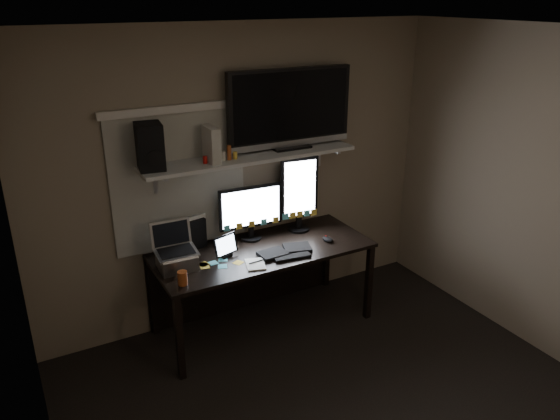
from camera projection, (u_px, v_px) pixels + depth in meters
ceiling at (391, 35)px, 2.67m from camera, size 3.60×3.60×0.00m
back_wall at (242, 176)px, 4.60m from camera, size 3.60×0.00×3.60m
left_wall at (38, 355)px, 2.33m from camera, size 0.00×3.60×3.60m
window_blinds at (180, 181)px, 4.33m from camera, size 1.10×0.02×1.10m
desk at (257, 262)px, 4.66m from camera, size 1.80×0.75×0.73m
wall_shelf at (250, 157)px, 4.38m from camera, size 1.80×0.35×0.03m
monitor_landscape at (251, 213)px, 4.59m from camera, size 0.56×0.10×0.49m
monitor_portrait at (299, 194)px, 4.73m from camera, size 0.35×0.11×0.68m
keyboard at (285, 251)px, 4.43m from camera, size 0.48×0.24×0.03m
mouse at (328, 239)px, 4.62m from camera, size 0.08×0.12×0.04m
notepad at (255, 264)px, 4.22m from camera, size 0.19×0.23×0.01m
tablet at (225, 246)px, 4.33m from camera, size 0.23×0.15×0.19m
file_sorter at (192, 233)px, 4.46m from camera, size 0.23×0.13×0.27m
laptop at (176, 248)px, 4.10m from camera, size 0.32×0.26×0.35m
cup at (182, 278)px, 3.93m from camera, size 0.07×0.07×0.10m
sticky_notes at (222, 263)px, 4.25m from camera, size 0.33×0.26×0.00m
tv at (290, 109)px, 4.47m from camera, size 1.10×0.23×0.66m
game_console at (211, 144)px, 4.16m from camera, size 0.08×0.23×0.27m
speaker at (150, 146)px, 3.98m from camera, size 0.22×0.25×0.34m
bottles at (220, 153)px, 4.19m from camera, size 0.22×0.10×0.13m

